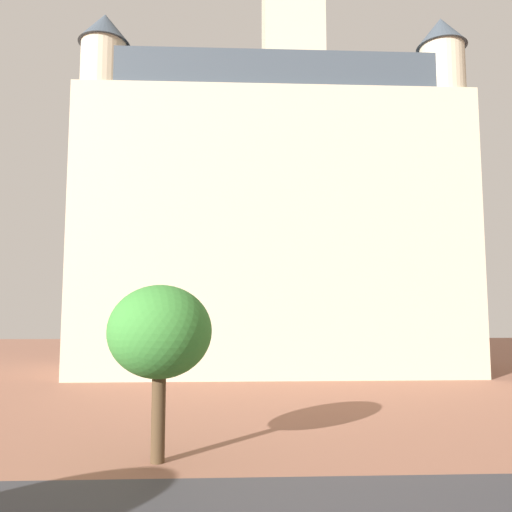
% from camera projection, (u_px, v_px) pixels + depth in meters
% --- Properties ---
extents(ground_plane, '(120.00, 120.00, 0.00)m').
position_uv_depth(ground_plane, '(247.00, 502.00, 10.83)').
color(ground_plane, '#93604C').
extents(landmark_building, '(24.86, 10.32, 39.21)m').
position_uv_depth(landmark_building, '(274.00, 208.00, 34.82)').
color(landmark_building, beige).
rests_on(landmark_building, ground_plane).
extents(tree_curb_far, '(2.85, 2.85, 4.76)m').
position_uv_depth(tree_curb_far, '(160.00, 333.00, 13.94)').
color(tree_curb_far, '#4C3823').
rests_on(tree_curb_far, ground_plane).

